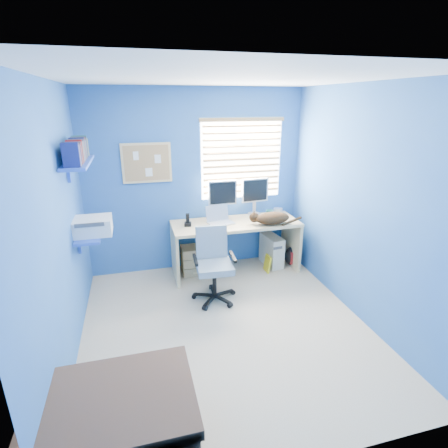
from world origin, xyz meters
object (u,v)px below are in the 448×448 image
object	(u,v)px
cat	(273,218)
office_chair	(214,274)
desk	(235,247)
tower_pc	(272,250)
laptop	(221,216)

from	to	relation	value
cat	office_chair	bearing A→B (deg)	-139.65
desk	tower_pc	world-z (taller)	desk
laptop	cat	distance (m)	0.70
office_chair	laptop	bearing A→B (deg)	68.40
desk	laptop	bearing A→B (deg)	179.67
laptop	desk	bearing A→B (deg)	-12.07
tower_pc	office_chair	world-z (taller)	office_chair
cat	office_chair	xyz separation A→B (m)	(-0.92, -0.43, -0.49)
desk	tower_pc	size ratio (longest dim) A/B	3.88
laptop	office_chair	world-z (taller)	laptop
tower_pc	office_chair	xyz separation A→B (m)	(-1.04, -0.70, 0.11)
laptop	tower_pc	xyz separation A→B (m)	(0.79, 0.07, -0.62)
desk	cat	xyz separation A→B (m)	(0.46, -0.20, 0.45)
desk	cat	size ratio (longest dim) A/B	3.70
tower_pc	office_chair	distance (m)	1.26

